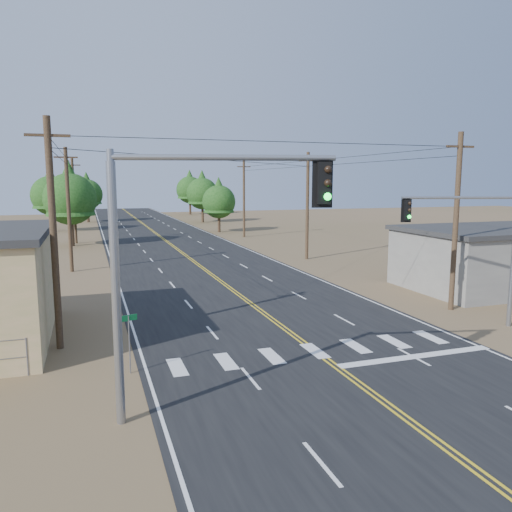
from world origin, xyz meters
name	(u,v)px	position (x,y,z in m)	size (l,w,h in m)	color
ground	(436,441)	(0.00, 0.00, 0.00)	(220.00, 220.00, 0.00)	brown
road	(203,268)	(0.00, 30.00, 0.01)	(15.00, 200.00, 0.02)	black
utility_pole_left_near	(53,233)	(-10.50, 12.00, 5.12)	(1.80, 0.30, 10.00)	#4C3826
utility_pole_left_mid	(69,209)	(-10.50, 32.00, 5.12)	(1.80, 0.30, 10.00)	#4C3826
utility_pole_left_far	(74,200)	(-10.50, 52.00, 5.12)	(1.80, 0.30, 10.00)	#4C3826
utility_pole_right_near	(456,221)	(10.50, 12.00, 5.12)	(1.80, 0.30, 10.00)	#4C3826
utility_pole_right_mid	(307,205)	(10.50, 32.00, 5.12)	(1.80, 0.30, 10.00)	#4C3826
utility_pole_right_far	(244,198)	(10.50, 52.00, 5.12)	(1.80, 0.30, 10.00)	#4C3826
signal_mast_left	(180,242)	(-6.56, 3.57, 5.54)	(6.48, 1.82, 8.21)	gray
signal_mast_right	(481,237)	(9.34, 8.77, 4.57)	(5.74, 1.74, 6.71)	gray
street_sign	(129,334)	(-7.80, 8.00, 1.54)	(0.66, 0.23, 2.30)	gray
tree_left_near	(70,194)	(-10.87, 49.41, 5.94)	(5.83, 5.83, 9.71)	#3F2D1E
tree_left_mid	(51,192)	(-14.00, 68.15, 5.84)	(5.73, 5.73, 9.54)	#3F2D1E
tree_left_far	(87,191)	(-9.00, 84.46, 5.56)	(5.45, 5.45, 9.09)	#3F2D1E
tree_right_near	(219,198)	(9.00, 59.40, 4.89)	(4.80, 4.80, 8.00)	#3F2D1E
tree_right_mid	(202,190)	(10.56, 77.28, 5.74)	(5.63, 5.63, 9.38)	#3F2D1E
tree_right_far	(190,187)	(12.75, 99.71, 6.07)	(5.96, 5.96, 9.93)	#3F2D1E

